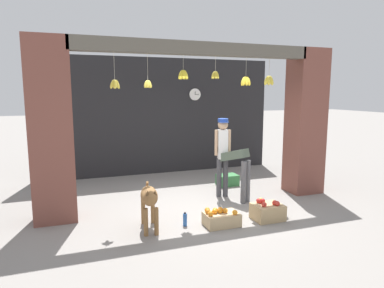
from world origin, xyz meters
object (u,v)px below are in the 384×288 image
(worker_stooping, at_px, (236,164))
(fruit_crate_apples, at_px, (267,211))
(produce_box_green, at_px, (227,180))
(water_bottle, at_px, (185,220))
(fruit_crate_oranges, at_px, (221,218))
(dog, at_px, (149,199))
(wall_clock, at_px, (195,94))
(shopkeeper, at_px, (223,151))

(worker_stooping, distance_m, fruit_crate_apples, 1.34)
(fruit_crate_apples, xyz_separation_m, produce_box_green, (0.30, 2.26, -0.02))
(worker_stooping, height_order, water_bottle, worker_stooping)
(fruit_crate_oranges, xyz_separation_m, produce_box_green, (1.18, 2.23, 0.00))
(dog, xyz_separation_m, wall_clock, (2.16, 3.78, 1.62))
(shopkeeper, height_order, wall_clock, wall_clock)
(dog, height_order, shopkeeper, shopkeeper)
(dog, relative_size, fruit_crate_oranges, 1.72)
(worker_stooping, relative_size, fruit_crate_apples, 2.19)
(produce_box_green, bearing_deg, dog, -139.25)
(fruit_crate_oranges, distance_m, produce_box_green, 2.53)
(shopkeeper, bearing_deg, wall_clock, -82.27)
(shopkeeper, height_order, worker_stooping, shopkeeper)
(fruit_crate_oranges, bearing_deg, wall_clock, 75.99)
(shopkeeper, bearing_deg, dog, 48.75)
(wall_clock, bearing_deg, produce_box_green, -83.94)
(shopkeeper, xyz_separation_m, produce_box_green, (0.49, 0.76, -0.86))
(shopkeeper, bearing_deg, water_bottle, 60.00)
(dog, bearing_deg, worker_stooping, 122.39)
(worker_stooping, bearing_deg, dog, 179.45)
(fruit_crate_apples, relative_size, wall_clock, 1.47)
(worker_stooping, bearing_deg, fruit_crate_oranges, -152.29)
(dog, height_order, wall_clock, wall_clock)
(worker_stooping, xyz_separation_m, fruit_crate_apples, (0.02, -1.19, -0.60))
(fruit_crate_oranges, bearing_deg, water_bottle, 162.58)
(fruit_crate_oranges, distance_m, wall_clock, 4.59)
(shopkeeper, bearing_deg, fruit_crate_apples, 111.57)
(shopkeeper, xyz_separation_m, fruit_crate_apples, (0.18, -1.50, -0.84))
(dog, height_order, fruit_crate_oranges, dog)
(shopkeeper, xyz_separation_m, water_bottle, (-1.27, -1.29, -0.88))
(shopkeeper, relative_size, water_bottle, 7.18)
(shopkeeper, height_order, fruit_crate_apples, shopkeeper)
(worker_stooping, xyz_separation_m, wall_clock, (0.14, 2.82, 1.40))
(dog, distance_m, water_bottle, 0.73)
(wall_clock, bearing_deg, worker_stooping, -92.75)
(produce_box_green, relative_size, wall_clock, 1.38)
(worker_stooping, distance_m, wall_clock, 3.16)
(shopkeeper, relative_size, produce_box_green, 3.51)
(water_bottle, bearing_deg, wall_clock, 67.57)
(water_bottle, relative_size, wall_clock, 0.67)
(dog, xyz_separation_m, fruit_crate_apples, (2.05, -0.23, -0.38))
(worker_stooping, bearing_deg, shopkeeper, 92.61)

